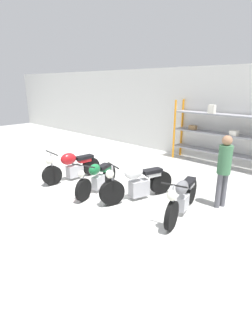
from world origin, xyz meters
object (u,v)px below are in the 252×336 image
Objects in this scene: shelving_rack at (223,133)px; motorcycle_grey at (182,197)px; motorcycle_green at (97,177)px; motorcycle_white at (137,183)px; person_browsing at (224,166)px; motorcycle_red at (72,166)px.

shelving_rack is 4.57m from motorcycle_grey.
motorcycle_white is (1.15, 0.42, 0.03)m from motorcycle_green.
motorcycle_grey reaches higher than motorcycle_green.
person_browsing reaches higher than motorcycle_green.
shelving_rack is 2.04× the size of motorcycle_green.
shelving_rack is 2.14× the size of person_browsing.
motorcycle_grey is at bearing 82.88° from motorcycle_green.
motorcycle_red reaches higher than motorcycle_grey.
motorcycle_red is 1.34m from motorcycle_green.
motorcycle_grey is at bearing 100.43° from motorcycle_red.
motorcycle_red is 3.87m from motorcycle_grey.
motorcycle_red is 1.11× the size of person_browsing.
motorcycle_white is at bearing 92.71° from motorcycle_green.
shelving_rack reaches higher than motorcycle_red.
motorcycle_white reaches higher than motorcycle_green.
motorcycle_red is at bearing -65.10° from motorcycle_white.
shelving_rack is at bearing 146.38° from motorcycle_green.
person_browsing is at bearing 138.16° from motorcycle_white.
motorcycle_grey is 1.30m from person_browsing.
motorcycle_green is at bearing -106.03° from shelving_rack.
motorcycle_white is 1.17× the size of person_browsing.
motorcycle_white is at bearing -103.24° from motorcycle_grey.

